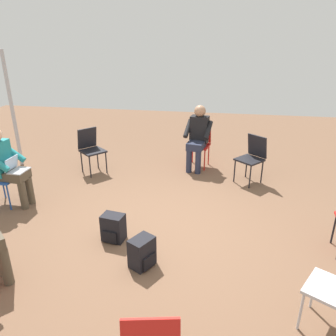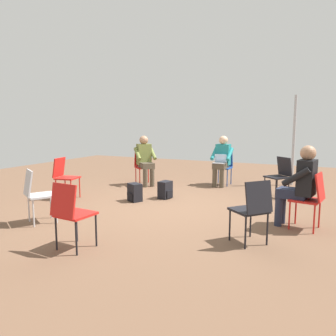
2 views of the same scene
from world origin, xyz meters
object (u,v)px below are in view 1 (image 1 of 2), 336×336
Objects in this scene: chair_south at (200,142)px; person_with_laptop at (6,163)px; chair_southwest at (252,156)px; chair_southeast at (91,147)px; person_in_black at (198,134)px; backpack_near_laptop_user at (142,254)px; backpack_by_empty_chair at (114,229)px.

chair_south is 3.49m from person_with_laptop.
chair_southeast is at bearing 41.28° from chair_southwest.
backpack_near_laptop_user is (0.37, 3.08, -0.54)m from person_in_black.
chair_south and chair_southeast have the same top height.
chair_southeast is 3.05m from backpack_near_laptop_user.
chair_southeast is 1.65m from person_with_laptop.
chair_southwest is at bearing 156.79° from chair_south.
chair_south is 2.36× the size of backpack_by_empty_chair.
person_in_black is (0.03, 0.16, 0.20)m from chair_south.
chair_southeast is 2.43m from backpack_by_empty_chair.
chair_southeast is at bearing -57.83° from backpack_near_laptop_user.
backpack_near_laptop_user is at bearing 66.41° from person_with_laptop.
chair_south is at bearing -107.59° from backpack_by_empty_chair.
person_with_laptop is at bearing 62.62° from chair_southwest.
chair_southwest is at bearing -130.89° from backpack_by_empty_chair.
person_with_laptop is (3.73, 1.50, 0.20)m from chair_southwest.
backpack_by_empty_chair is (0.49, -0.44, 0.00)m from backpack_near_laptop_user.
person_in_black is at bearing 15.06° from chair_southwest.
person_with_laptop is 1.00× the size of person_in_black.
chair_south is 2.36× the size of backpack_near_laptop_user.
chair_southwest is 4.02m from person_with_laptop.
chair_south is 0.69× the size of person_in_black.
backpack_by_empty_chair is (-1.86, 0.65, -0.53)m from person_with_laptop.
chair_southeast is (2.01, 0.68, 0.00)m from chair_south.
backpack_near_laptop_user is (0.40, 3.24, -0.34)m from chair_south.
person_with_laptop is 3.44× the size of backpack_by_empty_chair.
chair_south is 1.00× the size of chair_southeast.
chair_southwest is at bearing 164.68° from person_in_black.
chair_southeast is (2.99, 0.03, 0.00)m from chair_southwest.
backpack_near_laptop_user is at bearing 72.68° from chair_southeast.
backpack_by_empty_chair is at bearing 68.48° from chair_southeast.
chair_southwest is 0.69× the size of person_with_laptop.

